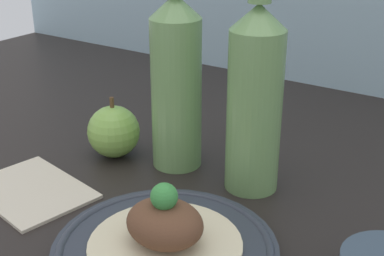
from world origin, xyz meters
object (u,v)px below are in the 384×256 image
plate (165,250)px  cider_bottle_right (255,95)px  cider_bottle_left (176,78)px  plated_food (165,228)px  apple (114,131)px

plate → cider_bottle_right: bearing=89.1°
cider_bottle_left → cider_bottle_right: 10.97cm
plate → cider_bottle_left: (-10.71, 17.13, 10.96)cm
plate → plated_food: (-0.00, 0.00, 2.55)cm
cider_bottle_left → cider_bottle_right: same height
plate → apple: bearing=143.2°
plate → cider_bottle_right: size_ratio=0.77×
plated_food → plate: bearing=-45.0°
cider_bottle_left → apple: (-8.41, -2.81, -8.27)cm
apple → plated_food: bearing=-36.8°
cider_bottle_right → apple: size_ratio=3.42×
plated_food → cider_bottle_left: size_ratio=0.52×
cider_bottle_left → apple: bearing=-161.6°
cider_bottle_right → plate: bearing=-90.9°
plate → apple: apple is taller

